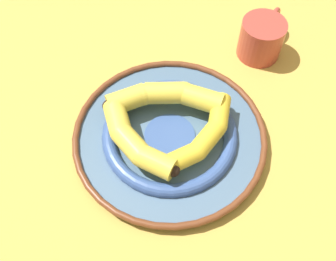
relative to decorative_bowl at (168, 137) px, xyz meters
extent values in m
plane|color=gold|center=(0.00, 0.01, -0.01)|extent=(2.80, 2.80, 0.00)
cylinder|color=slate|center=(0.00, 0.00, -0.01)|extent=(0.31, 0.31, 0.01)
torus|color=#385699|center=(0.00, 0.00, 0.00)|extent=(0.23, 0.23, 0.02)
cylinder|color=#385699|center=(0.00, 0.00, 0.00)|extent=(0.09, 0.09, 0.00)
torus|color=brown|center=(0.00, 0.00, 0.00)|extent=(0.33, 0.33, 0.01)
cylinder|color=yellow|center=(-0.06, 0.06, 0.03)|extent=(0.05, 0.06, 0.04)
cylinder|color=yellow|center=(-0.07, 0.01, 0.03)|extent=(0.04, 0.06, 0.04)
cylinder|color=yellow|center=(-0.05, -0.04, 0.03)|extent=(0.06, 0.06, 0.04)
sphere|color=yellow|center=(-0.07, 0.04, 0.03)|extent=(0.04, 0.04, 0.04)
sphere|color=yellow|center=(-0.06, -0.02, 0.03)|extent=(0.04, 0.04, 0.04)
cone|color=#472D19|center=(-0.05, 0.09, 0.03)|extent=(0.04, 0.04, 0.03)
sphere|color=black|center=(-0.04, -0.07, 0.03)|extent=(0.02, 0.02, 0.02)
cylinder|color=yellow|center=(-0.02, -0.06, 0.03)|extent=(0.06, 0.04, 0.03)
cylinder|color=yellow|center=(0.04, -0.06, 0.03)|extent=(0.06, 0.05, 0.03)
cylinder|color=yellow|center=(0.09, -0.03, 0.03)|extent=(0.06, 0.06, 0.03)
sphere|color=yellow|center=(0.01, -0.06, 0.03)|extent=(0.03, 0.03, 0.03)
sphere|color=yellow|center=(0.06, -0.05, 0.03)|extent=(0.03, 0.03, 0.03)
cone|color=#472D19|center=(-0.05, -0.05, 0.03)|extent=(0.03, 0.03, 0.02)
sphere|color=black|center=(0.11, -0.01, 0.03)|extent=(0.02, 0.02, 0.02)
cylinder|color=yellow|center=(0.08, 0.01, 0.04)|extent=(0.07, 0.08, 0.04)
cylinder|color=yellow|center=(0.03, 0.06, 0.04)|extent=(0.08, 0.07, 0.04)
cylinder|color=yellow|center=(-0.02, 0.08, 0.04)|extent=(0.07, 0.05, 0.04)
sphere|color=yellow|center=(0.06, 0.04, 0.04)|extent=(0.04, 0.04, 0.04)
sphere|color=yellow|center=(0.01, 0.08, 0.04)|extent=(0.04, 0.04, 0.04)
cone|color=#472D19|center=(0.10, -0.02, 0.04)|extent=(0.04, 0.04, 0.03)
sphere|color=black|center=(-0.06, 0.09, 0.04)|extent=(0.02, 0.02, 0.02)
cylinder|color=#B24238|center=(0.26, 0.06, 0.02)|extent=(0.08, 0.08, 0.08)
cylinder|color=#331C0F|center=(0.26, 0.06, 0.05)|extent=(0.07, 0.07, 0.00)
torus|color=#B24238|center=(0.32, 0.08, 0.02)|extent=(0.05, 0.03, 0.06)
camera|label=1|loc=(-0.20, -0.27, 0.56)|focal=42.00mm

